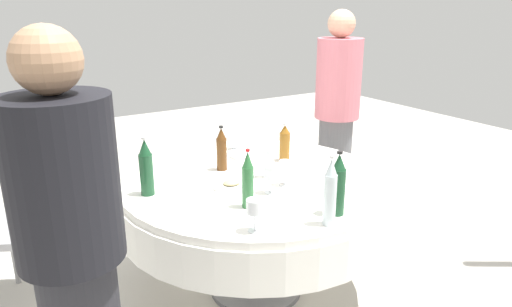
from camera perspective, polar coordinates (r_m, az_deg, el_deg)
The scene contains 20 objects.
ground_plane at distance 3.01m, azimuth 0.00°, elevation -16.23°, with size 10.00×10.00×0.00m, color #B7B2A8.
dining_table at distance 2.72m, azimuth 0.00°, elevation -5.79°, with size 1.56×1.56×0.74m.
bottle_amber_right at distance 2.91m, azimuth 3.54°, elevation 1.25°, with size 0.07×0.07×0.24m.
bottle_clear_near at distance 2.08m, azimuth 9.08°, elevation -4.80°, with size 0.06×0.06×0.33m.
bottle_green_left at distance 2.24m, azimuth -1.01°, elevation -3.34°, with size 0.06×0.06×0.30m.
bottle_brown_north at distance 2.75m, azimuth -4.25°, elevation 0.47°, with size 0.06×0.06×0.27m.
bottle_dark_green_east at distance 2.19m, azimuth 10.03°, elevation -3.87°, with size 0.07×0.07×0.31m.
bottle_dark_green_rear at distance 2.45m, azimuth -13.33°, elevation -1.76°, with size 0.07×0.07×0.31m.
wine_glass_north at distance 3.15m, azimuth -2.46°, elevation 2.21°, with size 0.07×0.07×0.13m.
wine_glass_east at distance 2.63m, azimuth 1.48°, elevation -0.51°, with size 0.06×0.06×0.16m.
wine_glass_rear at distance 2.52m, azimuth 3.55°, elevation -1.81°, with size 0.06×0.06×0.14m.
wine_glass_west at distance 2.01m, azimuth -0.17°, elevation -6.65°, with size 0.07×0.07×0.15m.
wine_glass_front at distance 2.41m, azimuth 1.80°, elevation -2.48°, with size 0.07×0.07×0.15m.
plate_front at distance 2.52m, azimuth -3.02°, elevation -3.88°, with size 0.20×0.20×0.04m.
plate_inner at distance 2.56m, azimuth 12.09°, elevation -4.03°, with size 0.21×0.21×0.02m.
fork_near at distance 2.79m, azimuth -7.54°, elevation -2.05°, with size 0.18×0.02×0.01m, color silver.
folded_napkin at distance 3.02m, azimuth -1.79°, elevation -0.09°, with size 0.17×0.17×0.02m, color white.
person_right at distance 3.64m, azimuth 9.86°, elevation 4.62°, with size 0.34×0.34×1.65m.
person_near at distance 1.69m, azimuth -21.31°, elevation -12.91°, with size 0.34×0.34×1.64m.
chair_rear at distance 2.95m, azimuth -25.29°, elevation -7.30°, with size 0.54×0.54×0.87m.
Camera 1 is at (-1.31, -2.11, 1.69)m, focal length 32.58 mm.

